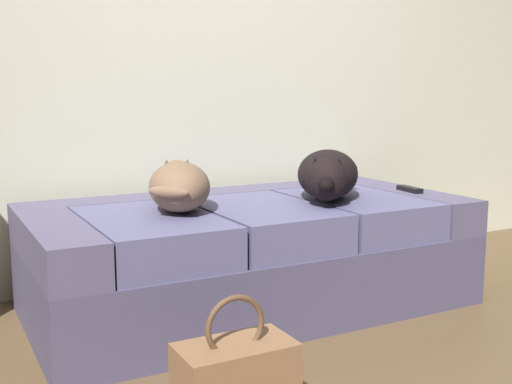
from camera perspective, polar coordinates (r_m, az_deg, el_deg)
couch at (r=2.71m, az=-0.51°, el=-5.70°), size 1.82×0.91×0.46m
dog_tan at (r=2.50m, az=-6.99°, el=0.64°), size 0.36×0.55×0.19m
dog_dark at (r=2.73m, az=6.52°, el=1.56°), size 0.48×0.57×0.21m
tv_remote at (r=3.02m, az=13.75°, el=0.25°), size 0.06×0.15×0.02m
handbag at (r=1.80m, az=-1.86°, el=-16.94°), size 0.32×0.18×0.38m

